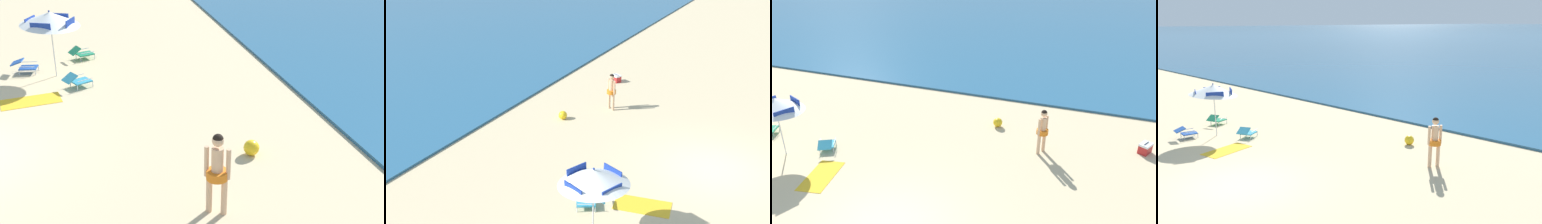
{
  "view_description": "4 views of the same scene",
  "coord_description": "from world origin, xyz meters",
  "views": [
    {
      "loc": [
        11.05,
        3.3,
        5.84
      ],
      "look_at": [
        -0.01,
        5.8,
        0.68
      ],
      "focal_mm": 44.78,
      "sensor_mm": 36.0,
      "label": 1
    },
    {
      "loc": [
        -15.19,
        -2.45,
        8.6
      ],
      "look_at": [
        0.5,
        5.78,
        0.91
      ],
      "focal_mm": 43.03,
      "sensor_mm": 36.0,
      "label": 2
    },
    {
      "loc": [
        4.87,
        -6.87,
        7.57
      ],
      "look_at": [
        0.37,
        5.43,
        1.23
      ],
      "focal_mm": 35.29,
      "sensor_mm": 36.0,
      "label": 3
    },
    {
      "loc": [
        10.18,
        -5.61,
        4.91
      ],
      "look_at": [
        -0.51,
        5.41,
        1.34
      ],
      "focal_mm": 36.49,
      "sensor_mm": 36.0,
      "label": 4
    }
  ],
  "objects": [
    {
      "name": "lounge_chair_facing_sea",
      "position": [
        -7.25,
        3.04,
        0.27
      ],
      "size": [
        0.83,
        1.02,
        0.52
      ],
      "color": "#1E7F56",
      "rests_on": "ground"
    },
    {
      "name": "beach_towel",
      "position": [
        -3.36,
        1.43,
        0.01
      ],
      "size": [
        1.22,
        1.94,
        0.01
      ],
      "primitive_type": "cube",
      "rotation": [
        0.0,
        0.0,
        3.33
      ],
      "color": "gold",
      "rests_on": "ground"
    },
    {
      "name": "beach_ball",
      "position": [
        1.32,
        6.99,
        0.2
      ],
      "size": [
        0.39,
        0.39,
        0.39
      ],
      "primitive_type": "sphere",
      "color": "yellow",
      "rests_on": "ground"
    },
    {
      "name": "person_standing_near_shore",
      "position": [
        3.4,
        5.53,
        1.02
      ],
      "size": [
        0.43,
        0.47,
        1.77
      ],
      "color": "#D8A87F",
      "rests_on": "ground"
    },
    {
      "name": "lounge_chair_beside_umbrella",
      "position": [
        -6.11,
        1.04,
        0.28
      ],
      "size": [
        0.65,
        0.93,
        0.5
      ],
      "color": "#1E4799",
      "rests_on": "ground"
    },
    {
      "name": "ground_plane",
      "position": [
        0.0,
        0.0,
        0.0
      ],
      "size": [
        800.0,
        800.0,
        0.0
      ],
      "primitive_type": "plane",
      "color": "#D1BA8E"
    },
    {
      "name": "beach_umbrella_striped_main",
      "position": [
        -5.53,
        2.14,
        2.05
      ],
      "size": [
        2.84,
        2.84,
        2.36
      ],
      "color": "silver",
      "rests_on": "ground"
    },
    {
      "name": "lounge_chair_under_umbrella",
      "position": [
        -4.22,
        2.86,
        0.27
      ],
      "size": [
        0.88,
        1.03,
        0.52
      ],
      "color": "teal",
      "rests_on": "ground"
    }
  ]
}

